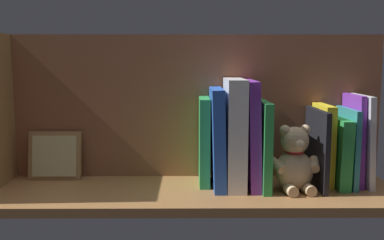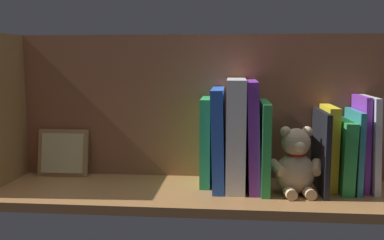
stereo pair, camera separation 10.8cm
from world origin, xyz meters
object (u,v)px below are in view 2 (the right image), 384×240
(teddy_bear, at_px, (296,164))
(dictionary_thick_white, at_px, (236,134))
(picture_frame_leaning, at_px, (63,153))
(book_0, at_px, (369,143))

(teddy_bear, relative_size, dictionary_thick_white, 0.60)
(picture_frame_leaning, bearing_deg, teddy_bear, 169.62)
(book_0, height_order, teddy_bear, book_0)
(book_0, bearing_deg, picture_frame_leaning, -3.83)
(teddy_bear, height_order, dictionary_thick_white, dictionary_thick_white)
(teddy_bear, relative_size, picture_frame_leaning, 1.17)
(teddy_bear, xyz_separation_m, dictionary_thick_white, (0.14, -0.05, 0.06))
(teddy_bear, bearing_deg, book_0, -169.93)
(book_0, height_order, dictionary_thick_white, dictionary_thick_white)
(teddy_bear, bearing_deg, dictionary_thick_white, -25.46)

